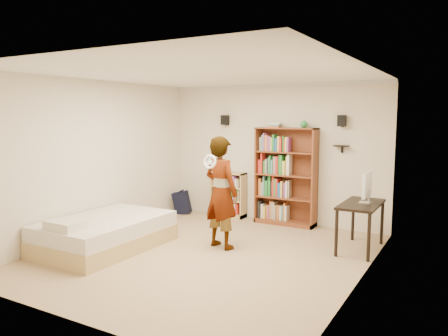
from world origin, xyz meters
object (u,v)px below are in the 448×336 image
(low_bookshelf, at_px, (228,195))
(computer_desk, at_px, (360,227))
(daybed, at_px, (105,229))
(person, at_px, (221,192))
(tall_bookshelf, at_px, (286,177))

(low_bookshelf, bearing_deg, computer_desk, -18.46)
(daybed, distance_m, person, 1.92)
(tall_bookshelf, relative_size, low_bookshelf, 2.02)
(low_bookshelf, bearing_deg, tall_bookshelf, -1.49)
(daybed, bearing_deg, person, 31.26)
(low_bookshelf, distance_m, person, 2.19)
(computer_desk, height_order, daybed, computer_desk)
(low_bookshelf, height_order, person, person)
(tall_bookshelf, bearing_deg, daybed, -123.59)
(tall_bookshelf, xyz_separation_m, low_bookshelf, (-1.28, 0.03, -0.47))
(person, bearing_deg, tall_bookshelf, -84.70)
(tall_bookshelf, relative_size, daybed, 0.91)
(computer_desk, bearing_deg, low_bookshelf, 161.54)
(tall_bookshelf, relative_size, person, 1.05)
(low_bookshelf, relative_size, daybed, 0.45)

